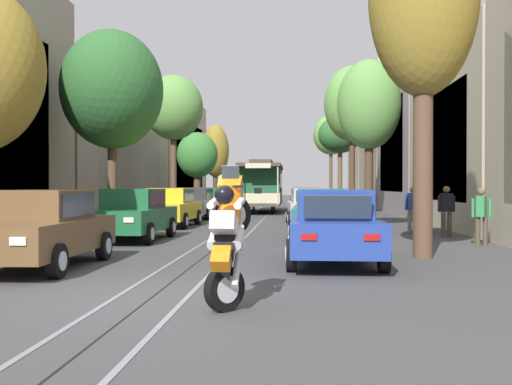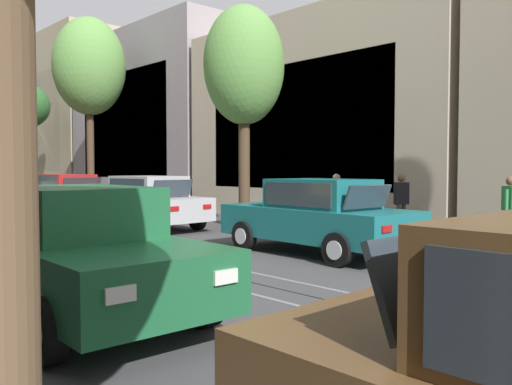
{
  "view_description": "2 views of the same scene",
  "coord_description": "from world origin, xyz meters",
  "px_view_note": "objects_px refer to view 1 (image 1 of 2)",
  "views": [
    {
      "loc": [
        2.13,
        -8.63,
        1.66
      ],
      "look_at": [
        0.38,
        17.7,
        1.38
      ],
      "focal_mm": 41.61,
      "sensor_mm": 36.0,
      "label": 1
    },
    {
      "loc": [
        -5.61,
        3.03,
        1.8
      ],
      "look_at": [
        2.4,
        11.69,
        1.27
      ],
      "focal_mm": 37.41,
      "sensor_mm": 36.0,
      "label": 2
    }
  ],
  "objects_px": {
    "parked_car_silver_fourth_left": "(195,203)",
    "parked_car_teal_sixth_left": "(227,198)",
    "parked_car_silver_mid_right": "(310,206)",
    "parked_car_white_far_left": "(233,197)",
    "street_tree_kerb_right_fourth": "(340,135)",
    "pedestrian_on_right_pavement": "(481,213)",
    "parked_car_blue_near_right": "(334,226)",
    "street_tree_kerb_left_second": "(112,90)",
    "street_tree_kerb_left_mid": "(173,108)",
    "parked_car_green_fifth_left": "(213,200)",
    "pedestrian_crossing_far": "(446,208)",
    "parked_car_green_second_left": "(133,214)",
    "parked_car_teal_second_right": "(321,213)",
    "parked_car_yellow_mid_left": "(170,207)",
    "parked_car_red_fifth_right": "(306,200)",
    "street_tree_kerb_left_fourth": "(197,156)",
    "motorcycle_with_rider": "(228,233)",
    "street_tree_kerb_right_mid": "(352,105)",
    "street_tree_kerb_right_second": "(369,106)",
    "street_tree_kerb_left_far": "(215,152)",
    "cable_car_trolley": "(262,186)",
    "pedestrian_on_left_pavement": "(413,207)",
    "street_tree_kerb_right_far": "(331,136)"
  },
  "relations": [
    {
      "from": "parked_car_silver_fourth_left",
      "to": "parked_car_blue_near_right",
      "type": "bearing_deg",
      "value": -70.91
    },
    {
      "from": "parked_car_white_far_left",
      "to": "street_tree_kerb_right_fourth",
      "type": "xyz_separation_m",
      "value": [
        8.39,
        -5.54,
        4.54
      ]
    },
    {
      "from": "parked_car_silver_fourth_left",
      "to": "parked_car_silver_mid_right",
      "type": "height_order",
      "value": "same"
    },
    {
      "from": "parked_car_green_second_left",
      "to": "street_tree_kerb_right_second",
      "type": "distance_m",
      "value": 10.6
    },
    {
      "from": "parked_car_teal_sixth_left",
      "to": "parked_car_blue_near_right",
      "type": "bearing_deg",
      "value": -79.15
    },
    {
      "from": "street_tree_kerb_left_second",
      "to": "parked_car_white_far_left",
      "type": "bearing_deg",
      "value": 85.41
    },
    {
      "from": "parked_car_teal_sixth_left",
      "to": "pedestrian_on_left_pavement",
      "type": "height_order",
      "value": "pedestrian_on_left_pavement"
    },
    {
      "from": "parked_car_green_second_left",
      "to": "street_tree_kerb_left_second",
      "type": "distance_m",
      "value": 7.33
    },
    {
      "from": "street_tree_kerb_left_second",
      "to": "pedestrian_on_left_pavement",
      "type": "distance_m",
      "value": 12.37
    },
    {
      "from": "parked_car_green_second_left",
      "to": "parked_car_teal_sixth_left",
      "type": "relative_size",
      "value": 1.0
    },
    {
      "from": "parked_car_yellow_mid_left",
      "to": "pedestrian_crossing_far",
      "type": "bearing_deg",
      "value": -23.69
    },
    {
      "from": "parked_car_green_second_left",
      "to": "parked_car_green_fifth_left",
      "type": "distance_m",
      "value": 18.55
    },
    {
      "from": "parked_car_green_fifth_left",
      "to": "pedestrian_crossing_far",
      "type": "bearing_deg",
      "value": -59.48
    },
    {
      "from": "street_tree_kerb_right_fourth",
      "to": "parked_car_silver_fourth_left",
      "type": "bearing_deg",
      "value": -121.94
    },
    {
      "from": "street_tree_kerb_right_second",
      "to": "cable_car_trolley",
      "type": "distance_m",
      "value": 15.7
    },
    {
      "from": "street_tree_kerb_left_fourth",
      "to": "street_tree_kerb_right_fourth",
      "type": "distance_m",
      "value": 10.61
    },
    {
      "from": "motorcycle_with_rider",
      "to": "pedestrian_on_right_pavement",
      "type": "relative_size",
      "value": 1.21
    },
    {
      "from": "street_tree_kerb_right_mid",
      "to": "pedestrian_crossing_far",
      "type": "distance_m",
      "value": 16.28
    },
    {
      "from": "parked_car_white_far_left",
      "to": "cable_car_trolley",
      "type": "xyz_separation_m",
      "value": [
        3.03,
        -10.63,
        0.86
      ]
    },
    {
      "from": "parked_car_silver_fourth_left",
      "to": "pedestrian_on_right_pavement",
      "type": "distance_m",
      "value": 16.68
    },
    {
      "from": "parked_car_blue_near_right",
      "to": "parked_car_red_fifth_right",
      "type": "height_order",
      "value": "same"
    },
    {
      "from": "parked_car_white_far_left",
      "to": "street_tree_kerb_right_fourth",
      "type": "bearing_deg",
      "value": -33.44
    },
    {
      "from": "parked_car_white_far_left",
      "to": "parked_car_blue_near_right",
      "type": "bearing_deg",
      "value": -80.59
    },
    {
      "from": "street_tree_kerb_left_second",
      "to": "cable_car_trolley",
      "type": "relative_size",
      "value": 0.86
    },
    {
      "from": "parked_car_silver_fourth_left",
      "to": "street_tree_kerb_left_far",
      "type": "bearing_deg",
      "value": 95.26
    },
    {
      "from": "street_tree_kerb_left_second",
      "to": "pedestrian_on_right_pavement",
      "type": "relative_size",
      "value": 4.84
    },
    {
      "from": "pedestrian_on_right_pavement",
      "to": "street_tree_kerb_left_second",
      "type": "bearing_deg",
      "value": 153.16
    },
    {
      "from": "parked_car_silver_fourth_left",
      "to": "motorcycle_with_rider",
      "type": "xyz_separation_m",
      "value": [
        4.2,
        -21.85,
        0.22
      ]
    },
    {
      "from": "parked_car_silver_mid_right",
      "to": "street_tree_kerb_right_far",
      "type": "xyz_separation_m",
      "value": [
        2.63,
        29.18,
        5.5
      ]
    },
    {
      "from": "parked_car_green_fifth_left",
      "to": "pedestrian_crossing_far",
      "type": "xyz_separation_m",
      "value": [
        9.95,
        -16.87,
        0.14
      ]
    },
    {
      "from": "parked_car_teal_second_right",
      "to": "pedestrian_crossing_far",
      "type": "distance_m",
      "value": 4.08
    },
    {
      "from": "parked_car_green_fifth_left",
      "to": "pedestrian_on_right_pavement",
      "type": "height_order",
      "value": "pedestrian_on_right_pavement"
    },
    {
      "from": "parked_car_green_second_left",
      "to": "parked_car_silver_mid_right",
      "type": "height_order",
      "value": "same"
    },
    {
      "from": "parked_car_blue_near_right",
      "to": "street_tree_kerb_left_second",
      "type": "relative_size",
      "value": 0.56
    },
    {
      "from": "parked_car_green_fifth_left",
      "to": "parked_car_white_far_left",
      "type": "height_order",
      "value": "same"
    },
    {
      "from": "parked_car_blue_near_right",
      "to": "street_tree_kerb_left_far",
      "type": "bearing_deg",
      "value": 101.19
    },
    {
      "from": "street_tree_kerb_left_second",
      "to": "parked_car_yellow_mid_left",
      "type": "bearing_deg",
      "value": 21.97
    },
    {
      "from": "parked_car_silver_fourth_left",
      "to": "parked_car_teal_sixth_left",
      "type": "distance_m",
      "value": 12.78
    },
    {
      "from": "parked_car_green_fifth_left",
      "to": "street_tree_kerb_left_second",
      "type": "bearing_deg",
      "value": -99.21
    },
    {
      "from": "parked_car_yellow_mid_left",
      "to": "pedestrian_crossing_far",
      "type": "height_order",
      "value": "pedestrian_crossing_far"
    },
    {
      "from": "parked_car_teal_second_right",
      "to": "street_tree_kerb_left_mid",
      "type": "bearing_deg",
      "value": 118.01
    },
    {
      "from": "parked_car_blue_near_right",
      "to": "street_tree_kerb_left_mid",
      "type": "bearing_deg",
      "value": 110.45
    },
    {
      "from": "street_tree_kerb_left_mid",
      "to": "pedestrian_on_right_pavement",
      "type": "relative_size",
      "value": 4.98
    },
    {
      "from": "parked_car_red_fifth_right",
      "to": "street_tree_kerb_left_second",
      "type": "height_order",
      "value": "street_tree_kerb_left_second"
    },
    {
      "from": "street_tree_kerb_right_fourth",
      "to": "street_tree_kerb_left_second",
      "type": "bearing_deg",
      "value": -117.3
    },
    {
      "from": "cable_car_trolley",
      "to": "street_tree_kerb_left_fourth",
      "type": "bearing_deg",
      "value": 133.6
    },
    {
      "from": "parked_car_green_second_left",
      "to": "street_tree_kerb_right_second",
      "type": "bearing_deg",
      "value": 36.58
    },
    {
      "from": "parked_car_green_fifth_left",
      "to": "parked_car_red_fifth_right",
      "type": "distance_m",
      "value": 6.0
    },
    {
      "from": "parked_car_red_fifth_right",
      "to": "street_tree_kerb_left_fourth",
      "type": "bearing_deg",
      "value": 145.56
    },
    {
      "from": "parked_car_green_second_left",
      "to": "street_tree_kerb_left_mid",
      "type": "relative_size",
      "value": 0.55
    }
  ]
}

